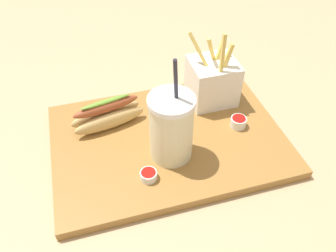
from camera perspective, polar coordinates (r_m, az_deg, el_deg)
name	(u,v)px	position (r m, az deg, el deg)	size (l,w,h in m)	color
ground_plane	(168,146)	(0.74, 0.00, -3.39)	(2.40, 2.40, 0.02)	tan
food_tray	(168,140)	(0.72, 0.00, -2.31)	(0.47, 0.33, 0.02)	olive
soda_cup	(171,128)	(0.64, 0.54, -0.25)	(0.09, 0.09, 0.22)	beige
fries_basket	(212,81)	(0.79, 7.32, 7.44)	(0.10, 0.10, 0.18)	white
hot_dog_1	(108,115)	(0.74, -9.96, 1.86)	(0.16, 0.08, 0.07)	tan
ketchup_cup_1	(238,122)	(0.75, 11.55, 0.71)	(0.03, 0.03, 0.02)	white
ketchup_cup_2	(149,175)	(0.64, -3.24, -8.08)	(0.03, 0.03, 0.02)	white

